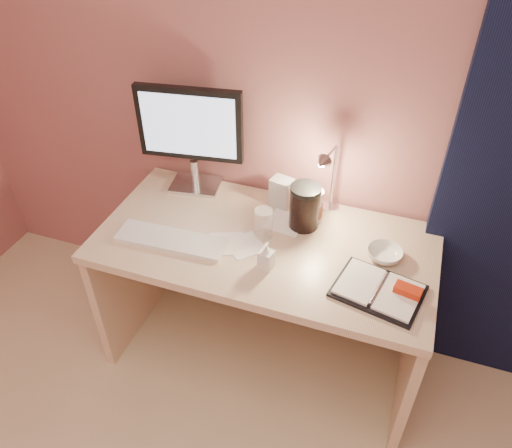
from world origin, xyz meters
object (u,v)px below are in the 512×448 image
(keyboard, at_px, (171,240))
(desk_lamp, at_px, (334,179))
(clear_cup, at_px, (264,223))
(lotion_bottle, at_px, (266,256))
(dark_jar, at_px, (304,209))
(coffee_cup, at_px, (311,207))
(planner, at_px, (381,290))
(product_box, at_px, (281,192))
(monitor, at_px, (191,130))
(desk, at_px, (269,268))
(bowl, at_px, (385,254))

(keyboard, distance_m, desk_lamp, 0.72)
(clear_cup, bearing_deg, lotion_bottle, -67.99)
(dark_jar, bearing_deg, lotion_bottle, -102.93)
(keyboard, height_order, coffee_cup, coffee_cup)
(keyboard, distance_m, dark_jar, 0.57)
(planner, height_order, product_box, product_box)
(lotion_bottle, bearing_deg, monitor, 140.02)
(coffee_cup, bearing_deg, desk, -140.85)
(monitor, xyz_separation_m, product_box, (0.43, -0.00, -0.23))
(coffee_cup, bearing_deg, dark_jar, -116.12)
(keyboard, relative_size, clear_cup, 3.46)
(desk, relative_size, bowl, 10.02)
(bowl, bearing_deg, desk_lamp, 146.42)
(bowl, bearing_deg, planner, -85.59)
(planner, bearing_deg, lotion_bottle, -166.92)
(monitor, height_order, desk_lamp, monitor)
(desk, distance_m, planner, 0.59)
(keyboard, xyz_separation_m, desk_lamp, (0.58, 0.36, 0.20))
(desk, relative_size, product_box, 10.18)
(keyboard, relative_size, desk_lamp, 1.36)
(desk, bearing_deg, planner, -22.99)
(coffee_cup, xyz_separation_m, bowl, (0.34, -0.14, -0.05))
(product_box, bearing_deg, monitor, -167.59)
(coffee_cup, xyz_separation_m, clear_cup, (-0.16, -0.16, -0.01))
(planner, xyz_separation_m, coffee_cup, (-0.35, 0.33, 0.06))
(monitor, xyz_separation_m, clear_cup, (0.42, -0.24, -0.23))
(planner, distance_m, clear_cup, 0.54)
(coffee_cup, distance_m, desk_lamp, 0.16)
(clear_cup, xyz_separation_m, bowl, (0.50, 0.03, -0.04))
(planner, xyz_separation_m, bowl, (-0.01, 0.19, 0.01))
(desk, bearing_deg, coffee_cup, 39.15)
(keyboard, bearing_deg, lotion_bottle, -4.32)
(keyboard, distance_m, bowl, 0.87)
(keyboard, bearing_deg, dark_jar, 27.73)
(coffee_cup, xyz_separation_m, product_box, (-0.15, 0.07, -0.00))
(clear_cup, relative_size, desk_lamp, 0.39)
(clear_cup, relative_size, lotion_bottle, 1.12)
(desk, height_order, monitor, monitor)
(desk, bearing_deg, monitor, 156.38)
(desk_lamp, bearing_deg, dark_jar, -129.91)
(coffee_cup, height_order, product_box, coffee_cup)
(coffee_cup, bearing_deg, monitor, 172.83)
(product_box, bearing_deg, lotion_bottle, -67.90)
(bowl, height_order, lotion_bottle, lotion_bottle)
(coffee_cup, distance_m, dark_jar, 0.05)
(bowl, bearing_deg, keyboard, -167.36)
(planner, xyz_separation_m, desk_lamp, (-0.28, 0.36, 0.20))
(coffee_cup, bearing_deg, desk_lamp, 24.53)
(planner, relative_size, clear_cup, 2.66)
(planner, bearing_deg, keyboard, -168.43)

